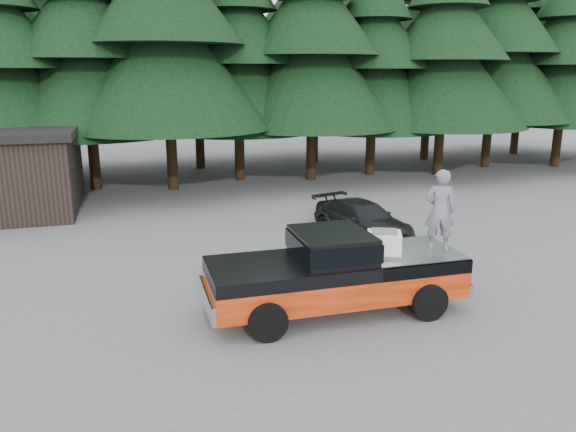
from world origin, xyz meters
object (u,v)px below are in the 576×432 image
object	(u,v)px
pickup_truck	(335,284)
parked_car	(363,220)
air_compressor	(384,244)
man_on_bed	(440,210)

from	to	relation	value
pickup_truck	parked_car	size ratio (longest dim) A/B	1.47
air_compressor	parked_car	size ratio (longest dim) A/B	0.18
pickup_truck	man_on_bed	xyz separation A→B (m)	(2.46, -0.19, 1.63)
air_compressor	pickup_truck	bearing A→B (deg)	-166.23
man_on_bed	parked_car	xyz separation A→B (m)	(0.56, 5.61, -1.70)
pickup_truck	man_on_bed	bearing A→B (deg)	-4.36
air_compressor	parked_car	bearing A→B (deg)	94.23
pickup_truck	man_on_bed	distance (m)	2.96
pickup_truck	parked_car	bearing A→B (deg)	60.85
air_compressor	man_on_bed	distance (m)	1.54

